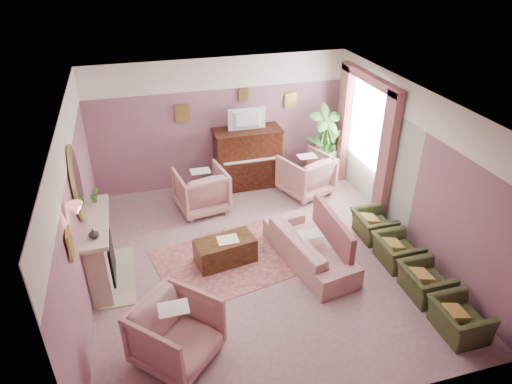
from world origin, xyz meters
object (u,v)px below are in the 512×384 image
object	(u,v)px
piano	(247,159)
floral_armchair_right	(306,173)
side_table	(325,162)
floral_armchair_left	(201,188)
floral_armchair_front	(176,330)
coffee_table	(225,251)
olive_chair_c	(397,247)
television	(248,118)
sofa	(310,242)
olive_chair_d	(374,221)
olive_chair_b	(425,278)
olive_chair_a	(460,315)

from	to	relation	value
piano	floral_armchair_right	size ratio (longest dim) A/B	1.42
floral_armchair_right	side_table	distance (m)	0.98
piano	floral_armchair_left	size ratio (longest dim) A/B	1.42
floral_armchair_front	coffee_table	bearing A→B (deg)	60.31
piano	floral_armchair_front	world-z (taller)	piano
floral_armchair_right	olive_chair_c	distance (m)	2.78
side_table	piano	bearing A→B (deg)	178.75
television	sofa	xyz separation A→B (m)	(0.31, -2.90, -1.20)
piano	television	xyz separation A→B (m)	(0.00, -0.05, 0.95)
coffee_table	olive_chair_d	distance (m)	2.80
coffee_table	floral_armchair_right	size ratio (longest dim) A/B	1.02
olive_chair_b	sofa	bearing A→B (deg)	138.31
television	floral_armchair_right	bearing A→B (deg)	-29.73
piano	side_table	world-z (taller)	piano
floral_armchair_left	sofa	bearing A→B (deg)	-56.29
sofa	olive_chair_c	world-z (taller)	sofa
olive_chair_b	floral_armchair_front	bearing A→B (deg)	-177.17
coffee_table	floral_armchair_right	world-z (taller)	floral_armchair_right
sofa	floral_armchair_front	bearing A→B (deg)	-149.17
floral_armchair_right	olive_chair_a	bearing A→B (deg)	-82.06
television	floral_armchair_right	distance (m)	1.69
side_table	olive_chair_c	bearing A→B (deg)	-91.98
coffee_table	olive_chair_b	size ratio (longest dim) A/B	1.33
side_table	olive_chair_b	bearing A→B (deg)	-91.59
floral_armchair_front	olive_chair_a	bearing A→B (deg)	-9.32
olive_chair_b	side_table	size ratio (longest dim) A/B	1.08
piano	coffee_table	distance (m)	2.82
television	olive_chair_d	world-z (taller)	television
floral_armchair_left	floral_armchair_front	bearing A→B (deg)	-104.74
floral_armchair_right	floral_armchair_front	bearing A→B (deg)	-131.05
olive_chair_d	television	bearing A→B (deg)	124.30
floral_armchair_left	olive_chair_d	world-z (taller)	floral_armchair_left
floral_armchair_left	olive_chair_d	xyz separation A→B (m)	(2.88, -1.82, -0.17)
floral_armchair_left	olive_chair_b	distance (m)	4.50
floral_armchair_right	sofa	bearing A→B (deg)	-109.61
floral_armchair_right	olive_chair_d	world-z (taller)	floral_armchair_right
coffee_table	olive_chair_b	xyz separation A→B (m)	(2.80, -1.64, 0.10)
piano	floral_armchair_front	size ratio (longest dim) A/B	1.42
side_table	olive_chair_d	bearing A→B (deg)	-92.63
olive_chair_c	piano	bearing A→B (deg)	116.89
olive_chair_c	side_table	world-z (taller)	side_table
television	olive_chair_b	size ratio (longest dim) A/B	1.06
piano	floral_armchair_left	world-z (taller)	piano
olive_chair_a	olive_chair_d	size ratio (longest dim) A/B	1.00
floral_armchair_front	olive_chair_d	distance (m)	4.26
piano	floral_armchair_right	bearing A→B (deg)	-31.64
olive_chair_a	piano	bearing A→B (deg)	108.86
olive_chair_d	floral_armchair_front	bearing A→B (deg)	-154.51
sofa	side_table	size ratio (longest dim) A/B	2.84
olive_chair_a	olive_chair_b	xyz separation A→B (m)	(0.00, 0.82, 0.00)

